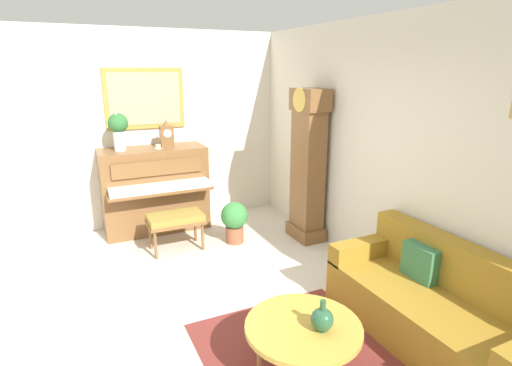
% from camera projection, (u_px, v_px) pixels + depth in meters
% --- Properties ---
extents(ground_plane, '(6.40, 6.00, 0.10)m').
position_uv_depth(ground_plane, '(171.00, 320.00, 3.87)').
color(ground_plane, beige).
extents(wall_left, '(0.13, 4.90, 2.80)m').
position_uv_depth(wall_left, '(121.00, 131.00, 5.74)').
color(wall_left, silver).
rests_on(wall_left, ground_plane).
extents(wall_back, '(5.30, 0.13, 2.80)m').
position_uv_depth(wall_back, '(381.00, 150.00, 4.44)').
color(wall_back, silver).
rests_on(wall_back, ground_plane).
extents(piano, '(0.87, 1.44, 1.19)m').
position_uv_depth(piano, '(155.00, 189.00, 5.78)').
color(piano, brown).
rests_on(piano, ground_plane).
extents(piano_bench, '(0.42, 0.70, 0.48)m').
position_uv_depth(piano_bench, '(175.00, 220.00, 5.16)').
color(piano_bench, brown).
rests_on(piano_bench, ground_plane).
extents(grandfather_clock, '(0.52, 0.34, 2.03)m').
position_uv_depth(grandfather_clock, '(308.00, 170.00, 5.37)').
color(grandfather_clock, brown).
rests_on(grandfather_clock, ground_plane).
extents(couch, '(1.90, 0.80, 0.84)m').
position_uv_depth(couch, '(437.00, 307.00, 3.43)').
color(couch, olive).
rests_on(couch, ground_plane).
extents(coffee_table, '(0.88, 0.88, 0.42)m').
position_uv_depth(coffee_table, '(303.00, 328.00, 3.03)').
color(coffee_table, gold).
rests_on(coffee_table, ground_plane).
extents(mantel_clock, '(0.13, 0.18, 0.38)m').
position_uv_depth(mantel_clock, '(167.00, 135.00, 5.66)').
color(mantel_clock, brown).
rests_on(mantel_clock, piano).
extents(flower_vase, '(0.26, 0.26, 0.58)m').
position_uv_depth(flower_vase, '(118.00, 127.00, 5.36)').
color(flower_vase, silver).
rests_on(flower_vase, piano).
extents(teacup, '(0.12, 0.12, 0.06)m').
position_uv_depth(teacup, '(158.00, 147.00, 5.58)').
color(teacup, beige).
rests_on(teacup, piano).
extents(green_jug, '(0.17, 0.17, 0.24)m').
position_uv_depth(green_jug, '(322.00, 319.00, 2.95)').
color(green_jug, '#234C33').
rests_on(green_jug, coffee_table).
extents(potted_plant, '(0.36, 0.36, 0.56)m').
position_uv_depth(potted_plant, '(234.00, 219.00, 5.41)').
color(potted_plant, '#935138').
rests_on(potted_plant, ground_plane).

